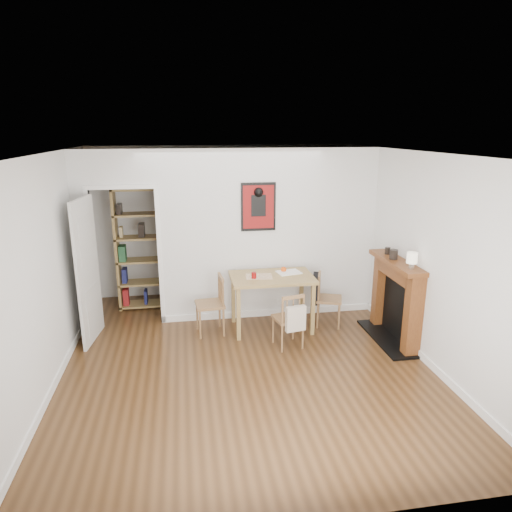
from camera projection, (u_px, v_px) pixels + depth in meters
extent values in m
plane|color=#55361B|center=(245.00, 359.00, 5.89)|extent=(5.20, 5.20, 0.00)
plane|color=silver|center=(224.00, 221.00, 8.01)|extent=(4.50, 0.00, 4.50)
plane|color=silver|center=(296.00, 370.00, 3.06)|extent=(4.50, 0.00, 4.50)
plane|color=silver|center=(48.00, 271.00, 5.19)|extent=(0.00, 5.20, 5.20)
plane|color=silver|center=(417.00, 254.00, 5.88)|extent=(0.00, 5.20, 5.20)
plane|color=silver|center=(243.00, 153.00, 5.19)|extent=(5.20, 5.20, 0.00)
cube|color=silver|center=(269.00, 235.00, 6.96)|extent=(3.35, 0.10, 2.60)
cube|color=silver|center=(84.00, 242.00, 6.54)|extent=(0.25, 0.10, 2.60)
cube|color=silver|center=(120.00, 169.00, 6.35)|extent=(0.90, 0.10, 0.55)
cube|color=white|center=(93.00, 260.00, 6.63)|extent=(0.06, 0.14, 2.05)
cube|color=white|center=(160.00, 257.00, 6.78)|extent=(0.06, 0.14, 2.05)
cube|color=white|center=(269.00, 313.00, 7.24)|extent=(3.35, 0.02, 0.10)
cube|color=white|center=(48.00, 397.00, 4.96)|extent=(0.02, 4.00, 0.10)
cube|color=white|center=(430.00, 364.00, 5.65)|extent=(0.02, 4.00, 0.10)
cube|color=silver|center=(88.00, 271.00, 6.19)|extent=(0.15, 0.80, 2.00)
cube|color=black|center=(258.00, 207.00, 6.75)|extent=(0.52, 0.02, 0.72)
cube|color=maroon|center=(258.00, 207.00, 6.74)|extent=(0.46, 0.00, 0.64)
cube|color=#A98C4F|center=(272.00, 277.00, 6.59)|extent=(1.19, 0.76, 0.04)
cube|color=#A98C4F|center=(239.00, 314.00, 6.32)|extent=(0.05, 0.05, 0.77)
cube|color=#A98C4F|center=(313.00, 310.00, 6.48)|extent=(0.05, 0.05, 0.77)
cube|color=#A98C4F|center=(233.00, 298.00, 6.92)|extent=(0.05, 0.05, 0.77)
cube|color=#A98C4F|center=(301.00, 294.00, 7.08)|extent=(0.05, 0.05, 0.77)
cube|color=black|center=(315.00, 288.00, 6.80)|extent=(0.20, 0.34, 0.42)
cube|color=beige|center=(295.00, 318.00, 5.93)|extent=(0.28, 0.14, 0.34)
cube|color=#A98C4F|center=(117.00, 249.00, 7.31)|extent=(0.04, 0.34, 2.00)
cube|color=#A98C4F|center=(168.00, 247.00, 7.43)|extent=(0.04, 0.34, 2.00)
cube|color=#A98C4F|center=(146.00, 304.00, 7.63)|extent=(0.84, 0.34, 0.03)
cube|color=#A98C4F|center=(143.00, 260.00, 7.43)|extent=(0.84, 0.34, 0.03)
cube|color=#A98C4F|center=(139.00, 189.00, 7.11)|extent=(0.84, 0.34, 0.03)
cube|color=maroon|center=(143.00, 248.00, 7.37)|extent=(0.74, 0.27, 0.27)
cube|color=brown|center=(413.00, 316.00, 5.84)|extent=(0.20, 0.16, 1.10)
cube|color=brown|center=(381.00, 290.00, 6.78)|extent=(0.20, 0.16, 1.10)
cube|color=brown|center=(397.00, 262.00, 6.15)|extent=(0.30, 1.21, 0.06)
cube|color=brown|center=(398.00, 271.00, 6.19)|extent=(0.20, 0.85, 0.20)
cube|color=black|center=(399.00, 309.00, 6.34)|extent=(0.08, 0.81, 0.88)
cube|color=black|center=(389.00, 338.00, 6.44)|extent=(0.45, 1.25, 0.03)
cylinder|color=maroon|center=(254.00, 275.00, 6.46)|extent=(0.07, 0.07, 0.09)
sphere|color=#E84E0C|center=(284.00, 269.00, 6.75)|extent=(0.08, 0.08, 0.08)
cube|color=beige|center=(259.00, 276.00, 6.56)|extent=(0.40, 0.32, 0.00)
cube|color=white|center=(289.00, 272.00, 6.72)|extent=(0.38, 0.31, 0.02)
cylinder|color=silver|center=(411.00, 266.00, 5.74)|extent=(0.07, 0.07, 0.08)
cylinder|color=beige|center=(412.00, 258.00, 5.71)|extent=(0.14, 0.14, 0.14)
cylinder|color=black|center=(394.00, 254.00, 6.16)|extent=(0.11, 0.11, 0.13)
cylinder|color=black|center=(388.00, 251.00, 6.42)|extent=(0.08, 0.08, 0.10)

